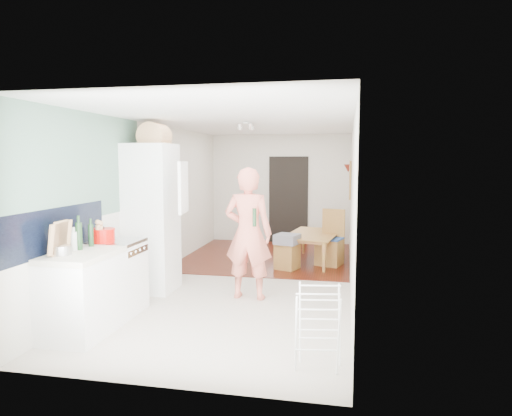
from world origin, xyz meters
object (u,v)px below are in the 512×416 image
(person, at_px, (248,222))
(stool, at_px, (287,257))
(drying_rack, at_px, (318,328))
(dining_table, at_px, (314,250))
(dining_chair, at_px, (330,238))

(person, xyz_separation_m, stool, (0.32, 1.75, -0.84))
(person, distance_m, drying_rack, 2.38)
(person, xyz_separation_m, dining_table, (0.75, 2.39, -0.84))
(person, xyz_separation_m, dining_chair, (1.03, 2.22, -0.57))
(dining_chair, relative_size, stool, 2.19)
(person, xyz_separation_m, drying_rack, (1.09, -2.00, -0.69))
(dining_chair, xyz_separation_m, drying_rack, (0.06, -4.22, -0.13))
(stool, bearing_deg, dining_chair, 33.15)
(dining_table, height_order, dining_chair, dining_chair)
(dining_table, xyz_separation_m, drying_rack, (0.35, -4.39, 0.15))
(dining_chair, relative_size, drying_rack, 1.33)
(dining_table, relative_size, drying_rack, 1.76)
(dining_chair, bearing_deg, drying_rack, -72.46)
(dining_table, bearing_deg, stool, 154.97)
(dining_chair, xyz_separation_m, stool, (-0.71, -0.47, -0.28))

